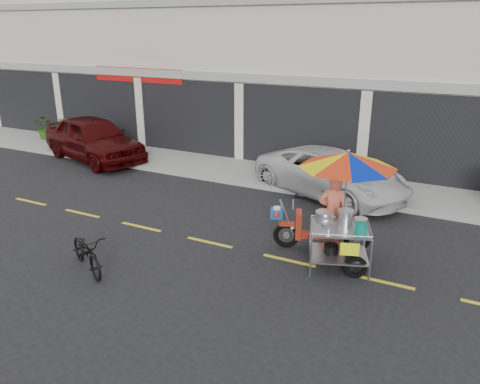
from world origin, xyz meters
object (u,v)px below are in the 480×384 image
at_px(maroon_sedan, 94,139).
at_px(near_bicycle, 87,252).
at_px(white_pickup, 332,173).
at_px(food_vendor_rig, 340,190).

distance_m(maroon_sedan, near_bicycle, 8.88).
relative_size(maroon_sedan, white_pickup, 1.01).
height_order(white_pickup, near_bicycle, white_pickup).
bearing_deg(maroon_sedan, near_bicycle, -120.35).
xyz_separation_m(white_pickup, food_vendor_rig, (1.31, -4.04, 0.93)).
bearing_deg(food_vendor_rig, near_bicycle, -167.78).
bearing_deg(maroon_sedan, white_pickup, -71.12).
height_order(white_pickup, food_vendor_rig, food_vendor_rig).
xyz_separation_m(near_bicycle, food_vendor_rig, (4.45, 2.76, 1.18)).
xyz_separation_m(white_pickup, near_bicycle, (-3.14, -6.80, -0.25)).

